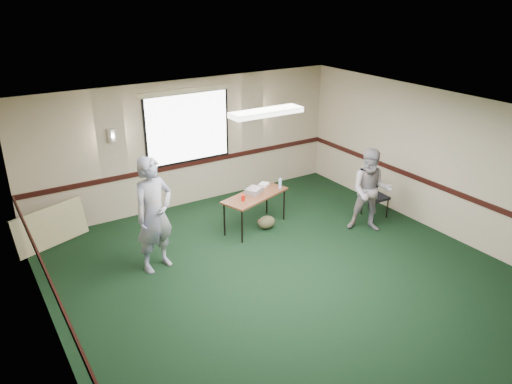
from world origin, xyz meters
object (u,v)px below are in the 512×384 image
folding_table (255,197)px  conference_chair (373,192)px  projector (254,191)px  person_right (371,191)px  person_left (154,215)px

folding_table → conference_chair: bearing=-36.5°
projector → conference_chair: conference_chair is taller
projector → person_right: size_ratio=0.19×
folding_table → person_right: 2.22m
folding_table → person_right: bearing=-52.9°
folding_table → person_left: 2.26m
projector → person_left: size_ratio=0.16×
folding_table → projector: 0.13m
conference_chair → person_left: bearing=179.0°
projector → conference_chair: 2.52m
conference_chair → person_right: bearing=-136.0°
person_right → conference_chair: bearing=81.0°
projector → person_left: 2.28m
conference_chair → projector: bearing=163.6°
conference_chair → folding_table: bearing=165.5°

